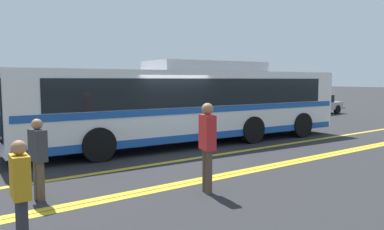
# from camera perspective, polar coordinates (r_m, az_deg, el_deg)

# --- Properties ---
(ground_plane) EXTENTS (220.00, 220.00, 0.00)m
(ground_plane) POSITION_cam_1_polar(r_m,az_deg,el_deg) (12.76, -4.19, -5.24)
(ground_plane) COLOR #262628
(lane_strip_0) EXTENTS (32.75, 0.20, 0.01)m
(lane_strip_0) POSITION_cam_1_polar(r_m,az_deg,el_deg) (12.24, 6.11, -5.70)
(lane_strip_0) COLOR gold
(lane_strip_0) RESTS_ON ground_plane
(lane_strip_1) EXTENTS (32.75, 0.20, 0.01)m
(lane_strip_1) POSITION_cam_1_polar(r_m,az_deg,el_deg) (10.90, 13.08, -7.19)
(lane_strip_1) COLOR gold
(lane_strip_1) RESTS_ON ground_plane
(lane_strip_2) EXTENTS (32.75, 0.20, 0.01)m
(lane_strip_2) POSITION_cam_1_polar(r_m,az_deg,el_deg) (10.76, 14.02, -7.38)
(lane_strip_2) COLOR gold
(lane_strip_2) RESTS_ON ground_plane
(curb_strip) EXTENTS (40.75, 0.36, 0.15)m
(curb_strip) POSITION_cam_1_polar(r_m,az_deg,el_deg) (19.53, -11.39, -1.40)
(curb_strip) COLOR #99999E
(curb_strip) RESTS_ON ground_plane
(transit_bus) EXTENTS (13.17, 3.21, 3.02)m
(transit_bus) POSITION_cam_1_polar(r_m,az_deg,el_deg) (13.75, 0.07, 1.98)
(transit_bus) COLOR silver
(transit_bus) RESTS_ON ground_plane
(parked_car_2) EXTENTS (4.48, 2.14, 1.52)m
(parked_car_2) POSITION_cam_1_polar(r_m,az_deg,el_deg) (18.38, -6.27, 0.39)
(parked_car_2) COLOR maroon
(parked_car_2) RESTS_ON ground_plane
(parked_car_3) EXTENTS (4.40, 1.84, 1.55)m
(parked_car_3) POSITION_cam_1_polar(r_m,az_deg,el_deg) (22.23, 8.98, 1.26)
(parked_car_3) COLOR maroon
(parked_car_3) RESTS_ON ground_plane
(parked_car_4) EXTENTS (4.00, 2.10, 1.30)m
(parked_car_4) POSITION_cam_1_polar(r_m,az_deg,el_deg) (27.12, 18.45, 1.56)
(parked_car_4) COLOR #9E9EA3
(parked_car_4) RESTS_ON ground_plane
(pedestrian_0) EXTENTS (0.28, 0.45, 1.61)m
(pedestrian_0) POSITION_cam_1_polar(r_m,az_deg,el_deg) (7.88, -22.41, -5.59)
(pedestrian_0) COLOR brown
(pedestrian_0) RESTS_ON ground_plane
(pedestrian_1) EXTENTS (0.32, 0.46, 1.88)m
(pedestrian_1) POSITION_cam_1_polar(r_m,az_deg,el_deg) (7.73, 2.36, -4.03)
(pedestrian_1) COLOR brown
(pedestrian_1) RESTS_ON ground_plane
(pedestrian_2) EXTENTS (0.24, 0.43, 1.55)m
(pedestrian_2) POSITION_cam_1_polar(r_m,az_deg,el_deg) (5.67, -24.66, -10.27)
(pedestrian_2) COLOR #2D2D33
(pedestrian_2) RESTS_ON ground_plane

